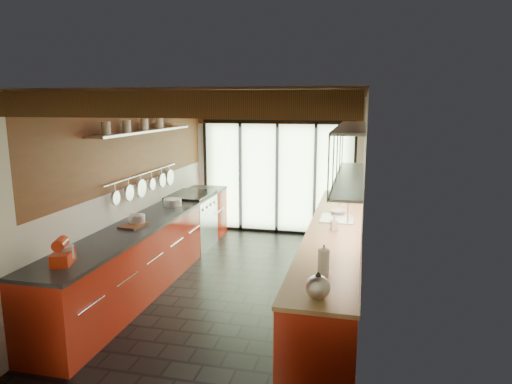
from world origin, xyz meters
TOP-DOWN VIEW (x-y plane):
  - ground at (0.00, 0.00)m, footprint 5.50×5.50m
  - room_shell at (0.00, 0.00)m, footprint 5.50×5.50m
  - ceiling_beams at (-0.00, 0.38)m, footprint 3.14×5.06m
  - glass_door at (0.00, 2.69)m, footprint 2.95×0.10m
  - left_counter at (-1.28, 0.00)m, footprint 0.68×5.00m
  - range_stove at (-1.28, 1.45)m, footprint 0.66×0.90m
  - right_counter at (1.27, 0.00)m, footprint 0.68×5.00m
  - sink_assembly at (1.29, 0.40)m, footprint 0.45×0.52m
  - upper_cabinets_right at (1.43, 0.30)m, footprint 0.34×3.00m
  - left_wall_fixtures at (-1.47, 0.25)m, footprint 0.28×2.60m
  - stand_mixer at (-1.27, -2.01)m, footprint 0.26×0.34m
  - pot_large at (-1.27, -0.49)m, footprint 0.22×0.22m
  - pot_small at (-1.27, 0.67)m, footprint 0.35×0.35m
  - cutting_board at (-1.27, -0.60)m, footprint 0.28×0.37m
  - kettle at (1.27, -2.25)m, footprint 0.27×0.28m
  - paper_towel at (1.27, -1.73)m, footprint 0.14×0.14m
  - soap_bottle at (1.27, -0.16)m, footprint 0.10×0.10m
  - bowl at (1.27, 0.73)m, footprint 0.26×0.26m

SIDE VIEW (x-z plane):
  - ground at x=0.00m, z-range 0.00..0.00m
  - right_counter at x=1.27m, z-range 0.00..0.92m
  - left_counter at x=-1.28m, z-range 0.00..0.92m
  - range_stove at x=-1.28m, z-range -0.01..0.96m
  - cutting_board at x=-1.27m, z-range 0.92..0.95m
  - bowl at x=1.27m, z-range 0.92..0.97m
  - sink_assembly at x=1.29m, z-range 0.75..1.17m
  - pot_small at x=-1.27m, z-range 0.92..1.03m
  - pot_large at x=-1.27m, z-range 0.92..1.05m
  - soap_bottle at x=1.27m, z-range 0.92..1.11m
  - kettle at x=1.27m, z-range 0.91..1.15m
  - stand_mixer at x=-1.27m, z-range 0.89..1.17m
  - paper_towel at x=1.27m, z-range 0.90..1.19m
  - room_shell at x=0.00m, z-range -1.10..4.40m
  - glass_door at x=0.00m, z-range 0.21..3.11m
  - left_wall_fixtures at x=-1.47m, z-range 1.32..2.28m
  - upper_cabinets_right at x=1.43m, z-range 0.35..3.35m
  - ceiling_beams at x=0.00m, z-range 0.01..4.91m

